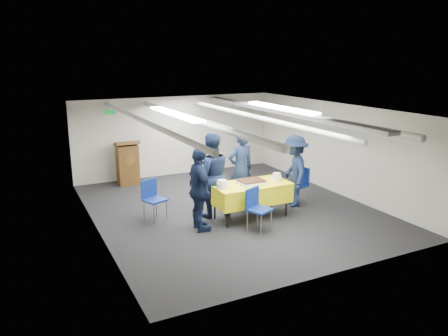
{
  "coord_description": "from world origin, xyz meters",
  "views": [
    {
      "loc": [
        -4.37,
        -8.47,
        3.41
      ],
      "look_at": [
        -0.27,
        -0.2,
        1.05
      ],
      "focal_mm": 35.0,
      "sensor_mm": 36.0,
      "label": 1
    }
  ],
  "objects_px": {
    "chair_right": "(299,181)",
    "sailor_b": "(211,175)",
    "chair_left": "(152,195)",
    "chair_near": "(256,205)",
    "sailor_a": "(241,169)",
    "serving_table": "(251,193)",
    "sailor_c": "(200,190)",
    "sailor_d": "(294,171)",
    "podium": "(128,162)",
    "sheet_cake": "(251,182)"
  },
  "relations": [
    {
      "from": "chair_right",
      "to": "sailor_b",
      "type": "xyz_separation_m",
      "value": [
        -2.25,
        0.15,
        0.39
      ]
    },
    {
      "from": "chair_near",
      "to": "chair_left",
      "type": "bearing_deg",
      "value": 138.03
    },
    {
      "from": "sailor_a",
      "to": "sheet_cake",
      "type": "bearing_deg",
      "value": 72.72
    },
    {
      "from": "podium",
      "to": "chair_right",
      "type": "xyz_separation_m",
      "value": [
        3.26,
        -3.38,
        -0.08
      ]
    },
    {
      "from": "chair_left",
      "to": "sailor_b",
      "type": "xyz_separation_m",
      "value": [
        1.21,
        -0.36,
        0.39
      ]
    },
    {
      "from": "chair_left",
      "to": "sailor_a",
      "type": "xyz_separation_m",
      "value": [
        2.09,
        -0.11,
        0.37
      ]
    },
    {
      "from": "sailor_b",
      "to": "sailor_a",
      "type": "bearing_deg",
      "value": -153.16
    },
    {
      "from": "podium",
      "to": "sailor_a",
      "type": "height_order",
      "value": "sailor_a"
    },
    {
      "from": "chair_left",
      "to": "sailor_d",
      "type": "relative_size",
      "value": 0.52
    },
    {
      "from": "serving_table",
      "to": "sheet_cake",
      "type": "xyz_separation_m",
      "value": [
        -0.01,
        -0.03,
        0.26
      ]
    },
    {
      "from": "podium",
      "to": "serving_table",
      "type": "bearing_deg",
      "value": -65.0
    },
    {
      "from": "chair_near",
      "to": "sailor_a",
      "type": "bearing_deg",
      "value": 73.88
    },
    {
      "from": "sailor_b",
      "to": "sailor_d",
      "type": "xyz_separation_m",
      "value": [
        2.02,
        -0.24,
        -0.08
      ]
    },
    {
      "from": "chair_near",
      "to": "sailor_a",
      "type": "height_order",
      "value": "sailor_a"
    },
    {
      "from": "serving_table",
      "to": "chair_near",
      "type": "bearing_deg",
      "value": -111.19
    },
    {
      "from": "chair_left",
      "to": "sailor_d",
      "type": "xyz_separation_m",
      "value": [
        3.23,
        -0.6,
        0.31
      ]
    },
    {
      "from": "podium",
      "to": "sheet_cake",
      "type": "bearing_deg",
      "value": -65.37
    },
    {
      "from": "sheet_cake",
      "to": "chair_right",
      "type": "relative_size",
      "value": 0.64
    },
    {
      "from": "chair_near",
      "to": "sailor_a",
      "type": "xyz_separation_m",
      "value": [
        0.41,
        1.4,
        0.37
      ]
    },
    {
      "from": "chair_near",
      "to": "sailor_a",
      "type": "relative_size",
      "value": 0.48
    },
    {
      "from": "serving_table",
      "to": "sailor_d",
      "type": "relative_size",
      "value": 1.0
    },
    {
      "from": "serving_table",
      "to": "podium",
      "type": "distance_m",
      "value": 4.11
    },
    {
      "from": "chair_left",
      "to": "sailor_d",
      "type": "distance_m",
      "value": 3.3
    },
    {
      "from": "chair_right",
      "to": "sailor_a",
      "type": "distance_m",
      "value": 1.48
    },
    {
      "from": "serving_table",
      "to": "sailor_c",
      "type": "xyz_separation_m",
      "value": [
        -1.27,
        -0.17,
        0.3
      ]
    },
    {
      "from": "serving_table",
      "to": "sailor_d",
      "type": "height_order",
      "value": "sailor_d"
    },
    {
      "from": "chair_near",
      "to": "chair_right",
      "type": "distance_m",
      "value": 2.04
    },
    {
      "from": "sheet_cake",
      "to": "podium",
      "type": "distance_m",
      "value": 4.14
    },
    {
      "from": "serving_table",
      "to": "sheet_cake",
      "type": "bearing_deg",
      "value": -116.13
    },
    {
      "from": "chair_right",
      "to": "chair_left",
      "type": "bearing_deg",
      "value": 171.63
    },
    {
      "from": "chair_right",
      "to": "sailor_d",
      "type": "xyz_separation_m",
      "value": [
        -0.23,
        -0.09,
        0.31
      ]
    },
    {
      "from": "chair_right",
      "to": "sailor_c",
      "type": "xyz_separation_m",
      "value": [
        -2.8,
        -0.51,
        0.32
      ]
    },
    {
      "from": "serving_table",
      "to": "sailor_b",
      "type": "height_order",
      "value": "sailor_b"
    },
    {
      "from": "podium",
      "to": "sailor_b",
      "type": "relative_size",
      "value": 0.68
    },
    {
      "from": "sailor_b",
      "to": "sailor_d",
      "type": "bearing_deg",
      "value": -175.95
    },
    {
      "from": "podium",
      "to": "sailor_b",
      "type": "distance_m",
      "value": 3.4
    },
    {
      "from": "chair_near",
      "to": "serving_table",
      "type": "bearing_deg",
      "value": 68.81
    },
    {
      "from": "chair_left",
      "to": "sailor_c",
      "type": "xyz_separation_m",
      "value": [
        0.67,
        -1.02,
        0.32
      ]
    },
    {
      "from": "chair_near",
      "to": "sailor_a",
      "type": "distance_m",
      "value": 1.51
    },
    {
      "from": "podium",
      "to": "sailor_c",
      "type": "bearing_deg",
      "value": -83.19
    },
    {
      "from": "sheet_cake",
      "to": "sailor_b",
      "type": "distance_m",
      "value": 0.89
    },
    {
      "from": "chair_near",
      "to": "sailor_c",
      "type": "distance_m",
      "value": 1.17
    },
    {
      "from": "chair_left",
      "to": "sailor_c",
      "type": "distance_m",
      "value": 1.26
    },
    {
      "from": "serving_table",
      "to": "chair_left",
      "type": "xyz_separation_m",
      "value": [
        -1.94,
        0.85,
        -0.03
      ]
    },
    {
      "from": "serving_table",
      "to": "sailor_b",
      "type": "bearing_deg",
      "value": 145.99
    },
    {
      "from": "sailor_c",
      "to": "chair_right",
      "type": "bearing_deg",
      "value": -75.85
    },
    {
      "from": "sheet_cake",
      "to": "chair_near",
      "type": "distance_m",
      "value": 0.73
    },
    {
      "from": "sheet_cake",
      "to": "chair_left",
      "type": "relative_size",
      "value": 0.64
    },
    {
      "from": "sheet_cake",
      "to": "sailor_d",
      "type": "bearing_deg",
      "value": 12.1
    },
    {
      "from": "sheet_cake",
      "to": "sailor_b",
      "type": "height_order",
      "value": "sailor_b"
    }
  ]
}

